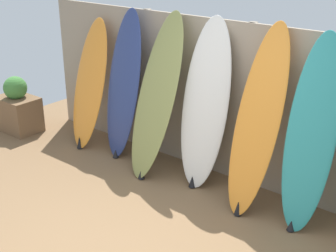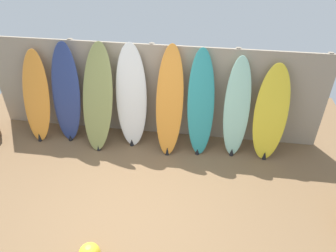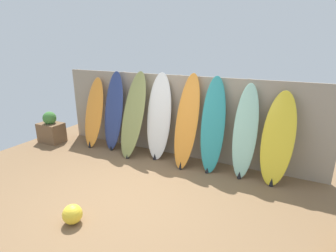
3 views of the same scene
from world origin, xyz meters
name	(u,v)px [view 1 (image 1 of 3)]	position (x,y,z in m)	size (l,w,h in m)	color
fence_back	(246,106)	(0.00, 2.01, 0.90)	(6.08, 0.11, 1.80)	gray
surfboard_orange_0	(90,85)	(-2.09, 1.62, 0.82)	(0.52, 0.59, 1.67)	orange
surfboard_navy_1	(123,86)	(-1.53, 1.67, 0.91)	(0.61, 0.51, 1.84)	navy
surfboard_olive_2	(156,98)	(-0.90, 1.56, 0.92)	(0.64, 0.74, 1.87)	olive
surfboard_white_3	(205,105)	(-0.33, 1.70, 0.92)	(0.60, 0.56, 1.86)	white
surfboard_orange_4	(258,122)	(0.36, 1.60, 0.93)	(0.48, 0.67, 1.88)	orange
surfboard_teal_5	(311,135)	(0.90, 1.64, 0.92)	(0.53, 0.60, 1.86)	teal
planter_box	(18,108)	(-3.25, 1.27, 0.33)	(0.61, 0.43, 0.80)	brown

